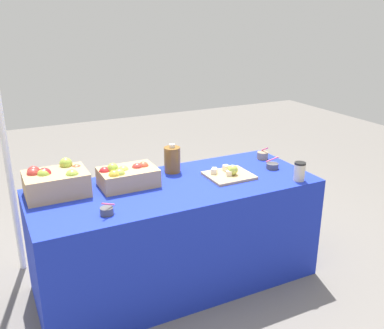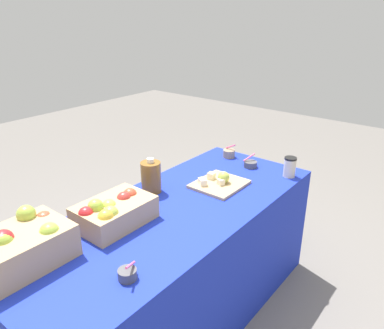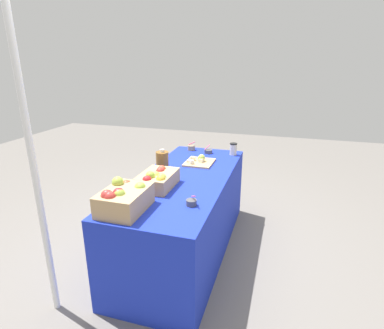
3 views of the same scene
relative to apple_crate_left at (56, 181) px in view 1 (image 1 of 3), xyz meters
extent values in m
plane|color=slate|center=(0.73, -0.19, -0.83)|extent=(10.00, 10.00, 0.00)
cube|color=#192DB7|center=(0.73, -0.19, -0.46)|extent=(1.90, 0.76, 0.74)
cube|color=tan|center=(0.00, -0.01, -0.01)|extent=(0.38, 0.28, 0.15)
sphere|color=#99B742|center=(-0.06, -0.01, 0.05)|extent=(0.08, 0.08, 0.08)
sphere|color=red|center=(-0.06, 0.00, 0.06)|extent=(0.08, 0.08, 0.08)
sphere|color=#99B742|center=(0.09, -0.08, 0.05)|extent=(0.08, 0.08, 0.08)
sphere|color=#B2332D|center=(-0.12, 0.05, 0.06)|extent=(0.08, 0.08, 0.08)
sphere|color=#99B742|center=(0.09, 0.09, 0.07)|extent=(0.08, 0.08, 0.08)
sphere|color=#B2332D|center=(-0.12, 0.03, 0.05)|extent=(0.08, 0.08, 0.08)
sphere|color=#D14C33|center=(0.14, 0.05, 0.03)|extent=(0.08, 0.08, 0.08)
cube|color=tan|center=(0.45, -0.06, -0.03)|extent=(0.37, 0.25, 0.12)
sphere|color=#B2C64C|center=(0.42, -0.05, 0.02)|extent=(0.07, 0.07, 0.07)
sphere|color=#99B742|center=(0.36, -0.04, 0.04)|extent=(0.07, 0.07, 0.07)
sphere|color=gold|center=(0.34, -0.13, 0.02)|extent=(0.07, 0.07, 0.07)
sphere|color=#B2C64C|center=(0.37, -0.12, 0.02)|extent=(0.07, 0.07, 0.07)
sphere|color=#D14C33|center=(0.56, -0.05, 0.02)|extent=(0.07, 0.07, 0.07)
sphere|color=#B2332D|center=(0.52, -0.05, 0.02)|extent=(0.07, 0.07, 0.07)
sphere|color=red|center=(0.30, -0.03, 0.02)|extent=(0.07, 0.07, 0.07)
cube|color=tan|center=(1.13, -0.22, -0.08)|extent=(0.31, 0.27, 0.02)
cube|color=beige|center=(1.15, -0.14, -0.05)|extent=(0.04, 0.04, 0.04)
sphere|color=#B2C64C|center=(1.15, -0.23, -0.03)|extent=(0.07, 0.07, 0.07)
cube|color=beige|center=(1.06, -0.13, -0.05)|extent=(0.04, 0.04, 0.03)
cube|color=beige|center=(1.11, -0.24, -0.05)|extent=(0.05, 0.05, 0.04)
cube|color=beige|center=(1.04, -0.16, -0.05)|extent=(0.05, 0.05, 0.04)
cylinder|color=#4C4C51|center=(0.20, -0.42, -0.07)|extent=(0.08, 0.08, 0.04)
cylinder|color=#EA598C|center=(0.21, -0.43, -0.02)|extent=(0.09, 0.06, 0.05)
cylinder|color=#4C4C51|center=(1.50, -0.21, -0.07)|extent=(0.09, 0.09, 0.04)
cylinder|color=#EA598C|center=(1.50, -0.20, -0.02)|extent=(0.09, 0.05, 0.04)
cylinder|color=gray|center=(1.56, 0.00, -0.06)|extent=(0.09, 0.09, 0.05)
cylinder|color=#EA598C|center=(1.58, 0.00, -0.01)|extent=(0.01, 0.08, 0.05)
cylinder|color=brown|center=(0.81, 0.05, 0.00)|extent=(0.12, 0.12, 0.18)
cylinder|color=silver|center=(0.81, 0.05, 0.11)|extent=(0.04, 0.04, 0.02)
cylinder|color=beige|center=(1.52, -0.49, -0.03)|extent=(0.08, 0.08, 0.12)
cylinder|color=black|center=(1.52, -0.49, 0.03)|extent=(0.08, 0.08, 0.01)
cylinder|color=white|center=(-0.24, 0.48, 0.29)|extent=(0.04, 0.04, 2.23)
camera|label=1|loc=(-0.34, -2.60, 0.99)|focal=40.21mm
camera|label=2|loc=(-0.56, -1.35, 0.89)|focal=34.70mm
camera|label=3|loc=(-1.72, -1.00, 0.89)|focal=29.31mm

